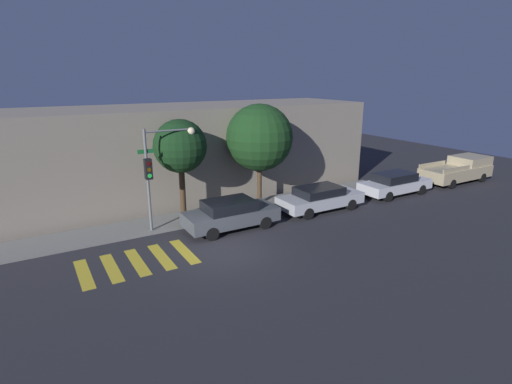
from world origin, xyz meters
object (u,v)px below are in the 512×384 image
sedan_middle (320,198)px  pickup_truck (459,170)px  tree_near_corner (180,147)px  traffic_light_pole (159,162)px  tree_midblock (260,138)px  sedan_near_corner (231,214)px  sedan_far_end (395,183)px

sedan_middle → pickup_truck: (11.96, 0.00, 0.14)m
pickup_truck → tree_near_corner: (-18.75, 2.28, 2.86)m
traffic_light_pole → tree_midblock: tree_midblock is taller
sedan_near_corner → sedan_far_end: sedan_near_corner is taller
sedan_middle → sedan_far_end: bearing=0.0°
pickup_truck → tree_near_corner: size_ratio=1.06×
sedan_middle → tree_midblock: size_ratio=0.84×
sedan_far_end → tree_midblock: tree_midblock is taller
sedan_near_corner → pickup_truck: (17.28, 0.00, 0.09)m
pickup_truck → sedan_middle: bearing=-180.0°
traffic_light_pole → tree_near_corner: 1.75m
sedan_far_end → sedan_near_corner: bearing=180.0°
tree_midblock → sedan_near_corner: bearing=-142.1°
traffic_light_pole → sedan_far_end: size_ratio=1.03×
sedan_near_corner → sedan_middle: bearing=0.0°
sedan_near_corner → tree_near_corner: (-1.47, 2.28, 2.95)m
traffic_light_pole → sedan_near_corner: size_ratio=1.08×
sedan_far_end → tree_near_corner: bearing=169.7°
tree_near_corner → sedan_middle: bearing=-18.6°
sedan_near_corner → pickup_truck: bearing=0.0°
sedan_near_corner → tree_midblock: bearing=37.9°
sedan_middle → tree_midblock: (-2.40, 2.28, 3.08)m
pickup_truck → tree_near_corner: tree_near_corner is taller
traffic_light_pole → sedan_middle: size_ratio=1.03×
tree_near_corner → tree_midblock: (4.39, 0.00, 0.09)m
sedan_near_corner → sedan_far_end: 11.06m
traffic_light_pole → pickup_truck: size_ratio=0.90×
pickup_truck → tree_midblock: tree_midblock is taller
pickup_truck → traffic_light_pole: bearing=176.4°
sedan_far_end → tree_midblock: 8.99m
traffic_light_pole → pickup_truck: bearing=-3.6°
sedan_middle → tree_near_corner: 7.76m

